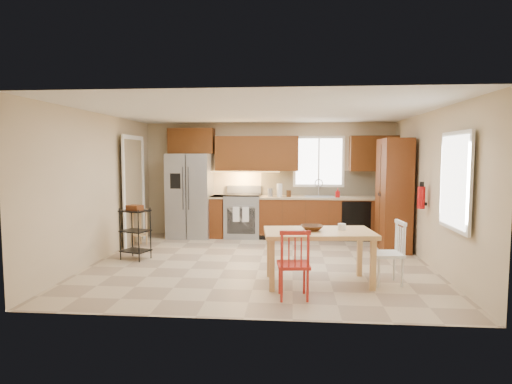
{
  "coord_description": "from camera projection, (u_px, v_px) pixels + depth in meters",
  "views": [
    {
      "loc": [
        0.52,
        -7.01,
        1.8
      ],
      "look_at": [
        -0.11,
        0.4,
        1.15
      ],
      "focal_mm": 30.0,
      "sensor_mm": 36.0,
      "label": 1
    }
  ],
  "objects": [
    {
      "name": "floor",
      "position": [
        260.0,
        262.0,
        7.15
      ],
      "size": [
        5.5,
        5.5,
        0.0
      ],
      "primitive_type": "plane",
      "color": "tan",
      "rests_on": "ground"
    },
    {
      "name": "ceiling",
      "position": [
        261.0,
        111.0,
        6.94
      ],
      "size": [
        5.5,
        5.0,
        0.02
      ],
      "primitive_type": "cube",
      "color": "silver",
      "rests_on": "ground"
    },
    {
      "name": "wall_back",
      "position": [
        269.0,
        179.0,
        9.53
      ],
      "size": [
        5.5,
        0.02,
        2.5
      ],
      "primitive_type": "cube",
      "color": "#CCB793",
      "rests_on": "ground"
    },
    {
      "name": "wall_front",
      "position": [
        243.0,
        206.0,
        4.56
      ],
      "size": [
        5.5,
        0.02,
        2.5
      ],
      "primitive_type": "cube",
      "color": "#CCB793",
      "rests_on": "ground"
    },
    {
      "name": "wall_left",
      "position": [
        100.0,
        187.0,
        7.28
      ],
      "size": [
        0.02,
        5.0,
        2.5
      ],
      "primitive_type": "cube",
      "color": "#CCB793",
      "rests_on": "ground"
    },
    {
      "name": "wall_right",
      "position": [
        432.0,
        189.0,
        6.81
      ],
      "size": [
        0.02,
        5.0,
        2.5
      ],
      "primitive_type": "cube",
      "color": "#CCB793",
      "rests_on": "ground"
    },
    {
      "name": "refrigerator",
      "position": [
        190.0,
        196.0,
        9.33
      ],
      "size": [
        0.92,
        0.75,
        1.82
      ],
      "primitive_type": "cube",
      "color": "gray",
      "rests_on": "floor"
    },
    {
      "name": "range_stove",
      "position": [
        243.0,
        216.0,
        9.33
      ],
      "size": [
        0.76,
        0.63,
        0.92
      ],
      "primitive_type": "cube",
      "color": "gray",
      "rests_on": "floor"
    },
    {
      "name": "base_cabinet_narrow",
      "position": [
        218.0,
        216.0,
        9.39
      ],
      "size": [
        0.3,
        0.6,
        0.9
      ],
      "primitive_type": "cube",
      "color": "#592910",
      "rests_on": "floor"
    },
    {
      "name": "base_cabinet_run",
      "position": [
        328.0,
        218.0,
        9.19
      ],
      "size": [
        2.92,
        0.6,
        0.9
      ],
      "primitive_type": "cube",
      "color": "#592910",
      "rests_on": "floor"
    },
    {
      "name": "dishwasher",
      "position": [
        356.0,
        220.0,
        8.86
      ],
      "size": [
        0.6,
        0.02,
        0.78
      ],
      "primitive_type": "cube",
      "color": "black",
      "rests_on": "floor"
    },
    {
      "name": "backsplash",
      "position": [
        327.0,
        183.0,
        9.41
      ],
      "size": [
        2.92,
        0.03,
        0.55
      ],
      "primitive_type": "cube",
      "color": "beige",
      "rests_on": "wall_back"
    },
    {
      "name": "upper_over_fridge",
      "position": [
        192.0,
        141.0,
        9.42
      ],
      "size": [
        1.0,
        0.35,
        0.55
      ],
      "primitive_type": "cube",
      "color": "#56290E",
      "rests_on": "wall_back"
    },
    {
      "name": "upper_left_block",
      "position": [
        257.0,
        154.0,
        9.32
      ],
      "size": [
        1.8,
        0.35,
        0.75
      ],
      "primitive_type": "cube",
      "color": "#56290E",
      "rests_on": "wall_back"
    },
    {
      "name": "upper_right_block",
      "position": [
        374.0,
        154.0,
        9.11
      ],
      "size": [
        1.0,
        0.35,
        0.75
      ],
      "primitive_type": "cube",
      "color": "#56290E",
      "rests_on": "wall_back"
    },
    {
      "name": "window_back",
      "position": [
        319.0,
        162.0,
        9.38
      ],
      "size": [
        1.12,
        0.04,
        1.12
      ],
      "primitive_type": "cube",
      "color": "white",
      "rests_on": "wall_back"
    },
    {
      "name": "sink",
      "position": [
        319.0,
        199.0,
        9.17
      ],
      "size": [
        0.62,
        0.46,
        0.16
      ],
      "primitive_type": "cube",
      "color": "gray",
      "rests_on": "base_cabinet_run"
    },
    {
      "name": "undercab_glow",
      "position": [
        243.0,
        172.0,
        9.36
      ],
      "size": [
        1.6,
        0.3,
        0.01
      ],
      "primitive_type": "cube",
      "color": "#FFBF66",
      "rests_on": "wall_back"
    },
    {
      "name": "soap_bottle",
      "position": [
        338.0,
        193.0,
        9.03
      ],
      "size": [
        0.09,
        0.09,
        0.19
      ],
      "primitive_type": "imported",
      "color": "#AC0B0D",
      "rests_on": "base_cabinet_run"
    },
    {
      "name": "paper_towel",
      "position": [
        279.0,
        190.0,
        9.18
      ],
      "size": [
        0.12,
        0.12,
        0.28
      ],
      "primitive_type": "cylinder",
      "color": "silver",
      "rests_on": "base_cabinet_run"
    },
    {
      "name": "canister_steel",
      "position": [
        270.0,
        192.0,
        9.2
      ],
      "size": [
        0.11,
        0.11,
        0.18
      ],
      "primitive_type": "cylinder",
      "color": "gray",
      "rests_on": "base_cabinet_run"
    },
    {
      "name": "canister_wood",
      "position": [
        289.0,
        194.0,
        9.14
      ],
      "size": [
        0.1,
        0.1,
        0.14
      ],
      "primitive_type": "cylinder",
      "color": "#442512",
      "rests_on": "base_cabinet_run"
    },
    {
      "name": "pantry",
      "position": [
        394.0,
        195.0,
        8.05
      ],
      "size": [
        0.5,
        0.95,
        2.1
      ],
      "primitive_type": "cube",
      "color": "#592910",
      "rests_on": "floor"
    },
    {
      "name": "fire_extinguisher",
      "position": [
        421.0,
        198.0,
        6.99
      ],
      "size": [
        0.12,
        0.12,
        0.36
      ],
      "primitive_type": "cylinder",
      "color": "#AC0B0D",
      "rests_on": "wall_right"
    },
    {
      "name": "window_right",
      "position": [
        455.0,
        181.0,
        5.66
      ],
      "size": [
        0.04,
        1.02,
        1.32
      ],
      "primitive_type": "cube",
      "color": "white",
      "rests_on": "wall_right"
    },
    {
      "name": "doorway",
      "position": [
        133.0,
        192.0,
        8.58
      ],
      "size": [
        0.04,
        0.95,
        2.1
      ],
      "primitive_type": "cube",
      "color": "#8C7A59",
      "rests_on": "wall_left"
    },
    {
      "name": "dining_table",
      "position": [
        318.0,
        258.0,
        5.97
      ],
      "size": [
        1.58,
        0.99,
        0.73
      ],
      "primitive_type": null,
      "rotation": [
        0.0,
        0.0,
        0.1
      ],
      "color": "tan",
      "rests_on": "floor"
    },
    {
      "name": "chair_red",
      "position": [
        293.0,
        263.0,
        5.35
      ],
      "size": [
        0.45,
        0.45,
        0.88
      ],
      "primitive_type": null,
      "rotation": [
        0.0,
        0.0,
        0.1
      ],
      "color": "#B2241B",
      "rests_on": "floor"
    },
    {
      "name": "chair_white",
      "position": [
        387.0,
        253.0,
        5.94
      ],
      "size": [
        0.45,
        0.45,
        0.88
      ],
      "primitive_type": null,
      "rotation": [
        0.0,
        0.0,
        1.67
      ],
      "color": "silver",
      "rests_on": "floor"
    },
    {
      "name": "table_bowl",
      "position": [
        312.0,
        231.0,
        5.95
      ],
      "size": [
        0.33,
        0.33,
        0.07
      ],
      "primitive_type": "imported",
      "rotation": [
        0.0,
        0.0,
        0.1
      ],
      "color": "#442512",
      "rests_on": "dining_table"
    },
    {
      "name": "table_jar",
      "position": [
        342.0,
        228.0,
        6.0
      ],
      "size": [
        0.12,
        0.12,
        0.12
      ],
      "primitive_type": "cylinder",
      "rotation": [
        0.0,
        0.0,
        0.1
      ],
      "color": "silver",
      "rests_on": "dining_table"
    },
    {
      "name": "bar_stool",
      "position": [
        140.0,
        227.0,
        8.5
      ],
      "size": [
        0.36,
        0.36,
        0.71
      ],
      "primitive_type": null,
      "rotation": [
        0.0,
        0.0,
        0.05
      ],
      "color": "tan",
      "rests_on": "floor"
    },
    {
      "name": "utility_cart",
      "position": [
        135.0,
        234.0,
        7.35
      ],
      "size": [
        0.54,
        0.48,
        0.89
      ],
      "primitive_type": null,
      "rotation": [
        0.0,
        0.0,
        -0.35
      ],
      "color": "black",
      "rests_on": "floor"
    }
  ]
}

